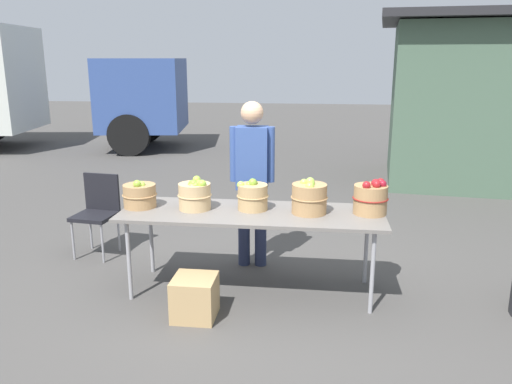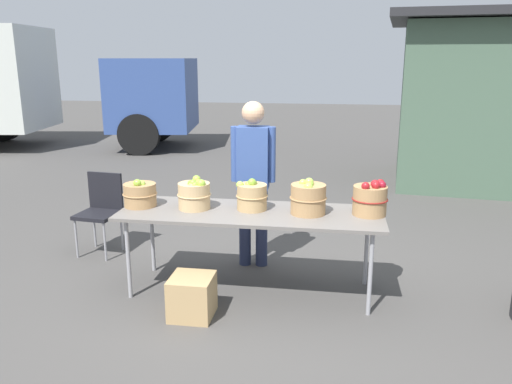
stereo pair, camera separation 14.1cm
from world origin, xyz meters
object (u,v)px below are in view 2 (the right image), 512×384
object	(u,v)px
folding_chair	(101,207)
apple_basket_green_2	(251,196)
apple_basket_green_3	(308,198)
vendor_adult	(253,171)
produce_crate	(192,297)
apple_basket_green_0	(140,194)
apple_basket_green_1	(194,194)
apple_basket_red_0	(370,199)
market_table	(251,216)

from	to	relation	value
folding_chair	apple_basket_green_2	bearing A→B (deg)	-13.76
apple_basket_green_2	apple_basket_green_3	bearing A→B (deg)	-5.55
vendor_adult	produce_crate	xyz separation A→B (m)	(-0.32, -1.15, -0.80)
apple_basket_green_0	apple_basket_green_1	xyz separation A→B (m)	(0.51, -0.01, 0.02)
apple_basket_green_2	folding_chair	size ratio (longest dim) A/B	0.33
apple_basket_green_0	apple_basket_green_2	world-z (taller)	apple_basket_green_2
apple_basket_green_0	folding_chair	bearing A→B (deg)	136.32
apple_basket_green_1	vendor_adult	size ratio (longest dim) A/B	0.18
produce_crate	apple_basket_green_0	bearing A→B (deg)	137.76
apple_basket_green_1	apple_basket_red_0	world-z (taller)	apple_basket_red_0
market_table	produce_crate	size ratio (longest dim) A/B	6.69
vendor_adult	folding_chair	bearing A→B (deg)	-5.91
apple_basket_green_0	apple_basket_green_1	bearing A→B (deg)	-0.67
apple_basket_green_2	folding_chair	world-z (taller)	apple_basket_green_2
apple_basket_red_0	vendor_adult	distance (m)	1.23
vendor_adult	apple_basket_green_3	bearing A→B (deg)	132.34
market_table	apple_basket_green_0	bearing A→B (deg)	178.75
vendor_adult	folding_chair	xyz separation A→B (m)	(-1.67, 0.11, -0.47)
folding_chair	apple_basket_green_3	bearing A→B (deg)	-10.59
apple_basket_green_2	produce_crate	xyz separation A→B (m)	(-0.39, -0.61, -0.70)
apple_basket_green_3	produce_crate	size ratio (longest dim) A/B	0.93
market_table	apple_basket_green_2	xyz separation A→B (m)	(-0.01, 0.07, 0.16)
market_table	apple_basket_green_1	world-z (taller)	apple_basket_green_1
apple_basket_green_0	vendor_adult	size ratio (longest dim) A/B	0.19
apple_basket_green_0	vendor_adult	xyz separation A→B (m)	(0.94, 0.58, 0.11)
apple_basket_green_1	market_table	bearing A→B (deg)	-1.82
apple_basket_green_1	apple_basket_green_2	distance (m)	0.51
vendor_adult	produce_crate	size ratio (longest dim) A/B	4.82
apple_basket_green_1	vendor_adult	world-z (taller)	vendor_adult
apple_basket_green_2	produce_crate	size ratio (longest dim) A/B	0.82
market_table	apple_basket_red_0	world-z (taller)	apple_basket_red_0
apple_basket_green_0	apple_basket_red_0	world-z (taller)	apple_basket_red_0
apple_basket_green_1	apple_basket_green_3	size ratio (longest dim) A/B	0.95
folding_chair	produce_crate	world-z (taller)	folding_chair
market_table	apple_basket_green_0	size ratio (longest dim) A/B	7.42
apple_basket_green_3	vendor_adult	xyz separation A→B (m)	(-0.57, 0.59, 0.09)
apple_basket_red_0	produce_crate	distance (m)	1.70
apple_basket_green_1	apple_basket_green_3	xyz separation A→B (m)	(1.01, 0.00, 0.01)
apple_basket_green_0	apple_basket_green_2	distance (m)	1.01
apple_basket_green_1	apple_basket_red_0	xyz separation A→B (m)	(1.53, 0.05, 0.01)
apple_basket_green_0	produce_crate	world-z (taller)	apple_basket_green_0
folding_chair	apple_basket_red_0	bearing A→B (deg)	-6.52
apple_basket_green_1	produce_crate	size ratio (longest dim) A/B	0.88
apple_basket_green_0	apple_basket_green_3	bearing A→B (deg)	-0.08
apple_basket_green_0	apple_basket_green_1	size ratio (longest dim) A/B	1.02
apple_basket_green_3	apple_basket_red_0	bearing A→B (deg)	5.25
apple_basket_green_1	folding_chair	world-z (taller)	apple_basket_green_1
apple_basket_green_3	produce_crate	bearing A→B (deg)	-147.71
vendor_adult	apple_basket_green_1	bearing A→B (deg)	51.69
apple_basket_green_2	folding_chair	bearing A→B (deg)	159.52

